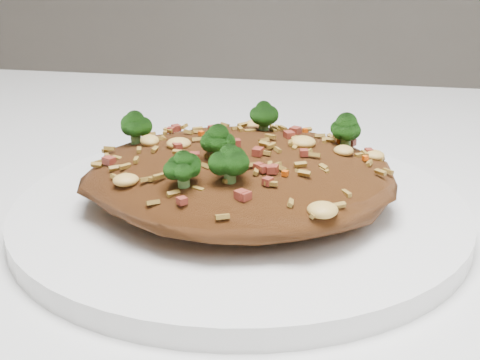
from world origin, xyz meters
name	(u,v)px	position (x,y,z in m)	size (l,w,h in m)	color
dining_table	(108,301)	(0.00, 0.00, 0.66)	(1.20, 0.80, 0.75)	silver
plate	(240,211)	(0.11, -0.03, 0.76)	(0.30, 0.30, 0.01)	white
fried_rice	(240,165)	(0.11, -0.03, 0.79)	(0.20, 0.18, 0.06)	brown
fork	(321,162)	(0.16, 0.06, 0.77)	(0.12, 0.13, 0.00)	silver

